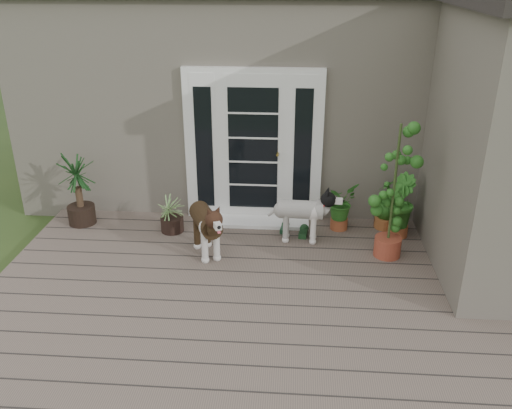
{
  "coord_description": "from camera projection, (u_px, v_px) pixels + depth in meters",
  "views": [
    {
      "loc": [
        0.36,
        -4.48,
        3.5
      ],
      "look_at": [
        -0.1,
        1.75,
        0.7
      ],
      "focal_mm": 37.77,
      "sensor_mm": 36.0,
      "label": 1
    }
  ],
  "objects": [
    {
      "name": "herb_a",
      "position": [
        340.0,
        209.0,
        7.4
      ],
      "size": [
        0.64,
        0.64,
        0.58
      ],
      "primitive_type": "imported",
      "rotation": [
        0.0,
        0.0,
        0.95
      ],
      "color": "#285819",
      "rests_on": "deck"
    },
    {
      "name": "brindle_dog",
      "position": [
        206.0,
        229.0,
        6.72
      ],
      "size": [
        0.69,
        0.92,
        0.7
      ],
      "primitive_type": null,
      "rotation": [
        0.0,
        0.0,
        3.58
      ],
      "color": "#372514",
      "rests_on": "deck"
    },
    {
      "name": "white_dog",
      "position": [
        300.0,
        218.0,
        7.07
      ],
      "size": [
        0.8,
        0.37,
        0.66
      ],
      "primitive_type": null,
      "rotation": [
        0.0,
        0.0,
        -1.61
      ],
      "color": "silver",
      "rests_on": "deck"
    },
    {
      "name": "spider_plant",
      "position": [
        171.0,
        213.0,
        7.34
      ],
      "size": [
        0.66,
        0.66,
        0.56
      ],
      "primitive_type": null,
      "rotation": [
        0.0,
        0.0,
        -0.31
      ],
      "color": "#A5B972",
      "rests_on": "deck"
    },
    {
      "name": "yucca",
      "position": [
        78.0,
        189.0,
        7.46
      ],
      "size": [
        0.86,
        0.86,
        1.05
      ],
      "primitive_type": null,
      "rotation": [
        0.0,
        0.0,
        0.22
      ],
      "color": "black",
      "rests_on": "deck"
    },
    {
      "name": "deck",
      "position": [
        256.0,
        309.0,
        5.87
      ],
      "size": [
        6.2,
        4.6,
        0.12
      ],
      "primitive_type": "cube",
      "color": "#6B5B4C",
      "rests_on": "ground"
    },
    {
      "name": "door_step",
      "position": [
        252.0,
        221.0,
        7.67
      ],
      "size": [
        1.6,
        0.4,
        0.05
      ],
      "primitive_type": "cube",
      "color": "white",
      "rests_on": "deck"
    },
    {
      "name": "house_main",
      "position": [
        274.0,
        89.0,
        9.13
      ],
      "size": [
        7.4,
        4.0,
        3.1
      ],
      "primitive_type": "cube",
      "color": "#665E54",
      "rests_on": "ground"
    },
    {
      "name": "sapling",
      "position": [
        394.0,
        191.0,
        6.46
      ],
      "size": [
        0.59,
        0.59,
        1.78
      ],
      "primitive_type": null,
      "rotation": [
        0.0,
        0.0,
        0.13
      ],
      "color": "#1A5819",
      "rests_on": "deck"
    },
    {
      "name": "clog_left",
      "position": [
        303.0,
        232.0,
        7.32
      ],
      "size": [
        0.18,
        0.33,
        0.09
      ],
      "primitive_type": null,
      "rotation": [
        0.0,
        0.0,
        -0.13
      ],
      "color": "#153619",
      "rests_on": "deck"
    },
    {
      "name": "herb_b",
      "position": [
        399.0,
        214.0,
        7.19
      ],
      "size": [
        0.49,
        0.49,
        0.65
      ],
      "primitive_type": "imported",
      "rotation": [
        0.0,
        0.0,
        1.71
      ],
      "color": "#175119",
      "rests_on": "deck"
    },
    {
      "name": "clog_right",
      "position": [
        285.0,
        228.0,
        7.44
      ],
      "size": [
        0.17,
        0.3,
        0.08
      ],
      "primitive_type": null,
      "rotation": [
        0.0,
        0.0,
        -0.14
      ],
      "color": "#173A22",
      "rests_on": "deck"
    },
    {
      "name": "herb_c",
      "position": [
        386.0,
        208.0,
        7.44
      ],
      "size": [
        0.53,
        0.53,
        0.59
      ],
      "primitive_type": "imported",
      "rotation": [
        0.0,
        0.0,
        4.05
      ],
      "color": "#27601B",
      "rests_on": "deck"
    },
    {
      "name": "door_unit",
      "position": [
        253.0,
        146.0,
        7.42
      ],
      "size": [
        1.9,
        0.14,
        2.15
      ],
      "primitive_type": "cube",
      "color": "white",
      "rests_on": "deck"
    }
  ]
}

